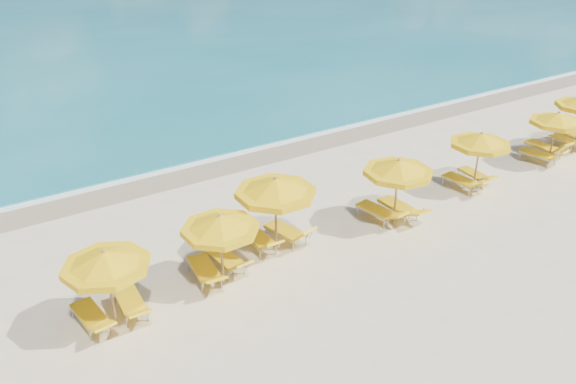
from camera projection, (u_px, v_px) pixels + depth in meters
ground_plane at (314, 244)px, 17.72m from camera, size 120.00×120.00×0.00m
ocean at (21, 23)px, 53.63m from camera, size 120.00×80.00×0.30m
wet_sand_band at (210, 165)px, 23.25m from camera, size 120.00×2.60×0.01m
foam_line at (202, 159)px, 23.85m from camera, size 120.00×1.20×0.03m
whitecap_near at (12, 126)px, 27.48m from camera, size 14.00×0.36×0.05m
whitecap_far at (208, 61)px, 39.61m from camera, size 18.00×0.30×0.05m
umbrella_2 at (105, 261)px, 13.46m from camera, size 2.38×2.38×2.19m
umbrella_3 at (220, 225)px, 15.06m from camera, size 2.78×2.78×2.18m
umbrella_4 at (276, 188)px, 16.47m from camera, size 3.17×3.17×2.49m
umbrella_5 at (398, 168)px, 18.09m from camera, size 2.74×2.74×2.33m
umbrella_6 at (481, 141)px, 20.48m from camera, size 2.81×2.81×2.25m
umbrella_7 at (558, 119)px, 22.72m from camera, size 2.34×2.34×2.21m
lounger_2_left at (91, 319)px, 14.09m from camera, size 0.76×1.81×0.67m
lounger_2_right at (131, 306)px, 14.56m from camera, size 0.70×1.85×0.73m
lounger_3_left at (205, 274)px, 15.85m from camera, size 0.84×1.95×0.76m
lounger_3_right at (226, 263)px, 16.37m from camera, size 0.74×1.84×0.76m
lounger_4_left at (259, 243)px, 17.34m from camera, size 0.66×1.84×0.80m
lounger_4_right at (287, 235)px, 17.71m from camera, size 0.96×1.90×0.88m
lounger_5_left at (377, 214)px, 19.00m from camera, size 0.83×1.92×0.70m
lounger_5_right at (399, 210)px, 19.21m from camera, size 0.68×1.98×0.72m
lounger_6_left at (462, 184)px, 21.10m from camera, size 0.72×1.88×0.77m
lounger_6_right at (473, 177)px, 21.76m from camera, size 0.73×1.72×0.61m
lounger_7_left at (538, 158)px, 23.37m from camera, size 0.88×1.90×0.85m
lounger_7_right at (544, 150)px, 24.04m from camera, size 0.76×1.96×0.96m
lounger_8_left at (565, 143)px, 24.89m from camera, size 0.84×1.83×0.79m
lounger_8_right at (571, 138)px, 25.43m from camera, size 0.81×2.07×0.75m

